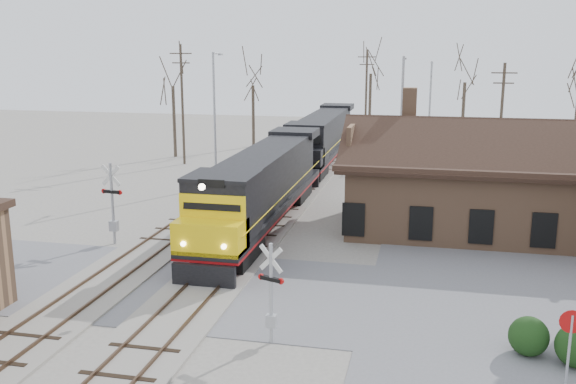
{
  "coord_description": "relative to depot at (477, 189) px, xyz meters",
  "views": [
    {
      "loc": [
        9.2,
        -24.71,
        10.18
      ],
      "look_at": [
        1.73,
        9.0,
        2.38
      ],
      "focal_mm": 40.0,
      "sensor_mm": 36.0,
      "label": 1
    }
  ],
  "objects": [
    {
      "name": "tree_d",
      "position": [
        0.42,
        29.74,
        5.52
      ],
      "size": [
        4.54,
        4.54,
        11.12
      ],
      "color": "#382D23",
      "rests_on": "ground"
    },
    {
      "name": "utility_pole_c",
      "position": [
        2.82,
        17.53,
        2.31
      ],
      "size": [
        2.0,
        0.24,
        9.0
      ],
      "color": "#382D23",
      "rests_on": "ground"
    },
    {
      "name": "crossbuck_near",
      "position": [
        -7.89,
        -16.43,
        -0.66
      ],
      "size": [
        1.01,
        0.44,
        3.66
      ],
      "rotation": [
        0.0,
        0.0,
        -0.36
      ],
      "color": "#A5A8AD",
      "rests_on": "ground"
    },
    {
      "name": "utility_pole_a",
      "position": [
        -24.05,
        16.41,
        3.06
      ],
      "size": [
        2.0,
        0.24,
        10.48
      ],
      "color": "#382D23",
      "rests_on": "ground"
    },
    {
      "name": "locomotive_lead",
      "position": [
        -11.99,
        -2.36,
        -0.01
      ],
      "size": [
        3.07,
        20.56,
        4.57
      ],
      "color": "black",
      "rests_on": "ground"
    },
    {
      "name": "tree_a",
      "position": [
        -26.34,
        19.93,
        5.36
      ],
      "size": [
        4.45,
        4.45,
        10.91
      ],
      "color": "#382D23",
      "rests_on": "ground"
    },
    {
      "name": "hedge_a",
      "position": [
        0.81,
        -15.44,
        -1.73
      ],
      "size": [
        1.35,
        1.35,
        1.35
      ],
      "primitive_type": "sphere",
      "color": "black",
      "rests_on": "ground"
    },
    {
      "name": "tree_c",
      "position": [
        -9.51,
        36.49,
        6.11
      ],
      "size": [
        4.88,
        4.88,
        11.96
      ],
      "color": "#382D23",
      "rests_on": "ground"
    },
    {
      "name": "track_siding",
      "position": [
        -16.49,
        3.0,
        -2.34
      ],
      "size": [
        3.4,
        90.0,
        0.24
      ],
      "color": "#9B968C",
      "rests_on": "ground"
    },
    {
      "name": "depot",
      "position": [
        0.0,
        0.0,
        0.0
      ],
      "size": [
        15.2,
        9.31,
        7.9
      ],
      "color": "#90674A",
      "rests_on": "ground"
    },
    {
      "name": "locomotive_trailing",
      "position": [
        -11.99,
        18.48,
        -0.01
      ],
      "size": [
        3.07,
        20.56,
        4.32
      ],
      "color": "black",
      "rests_on": "ground"
    },
    {
      "name": "road",
      "position": [
        -11.99,
        -12.0,
        -2.39
      ],
      "size": [
        60.0,
        9.0,
        0.03
      ],
      "primitive_type": "cube",
      "color": "slate",
      "rests_on": "ground"
    },
    {
      "name": "do_not_enter_sign",
      "position": [
        1.68,
        -17.35,
        -0.7
      ],
      "size": [
        0.74,
        0.08,
        2.49
      ],
      "rotation": [
        0.0,
        0.0,
        0.01
      ],
      "color": "#A5A8AD",
      "rests_on": "ground"
    },
    {
      "name": "crossbuck_far",
      "position": [
        -18.84,
        -6.86,
        -0.39
      ],
      "size": [
        1.24,
        0.33,
        4.34
      ],
      "rotation": [
        0.0,
        0.0,
        3.03
      ],
      "color": "#A5A8AD",
      "rests_on": "ground"
    },
    {
      "name": "tree_b",
      "position": [
        -20.8,
        27.81,
        4.99
      ],
      "size": [
        4.24,
        4.24,
        10.39
      ],
      "color": "#382D23",
      "rests_on": "ground"
    },
    {
      "name": "streetlight_b",
      "position": [
        -4.67,
        7.3,
        2.95
      ],
      "size": [
        0.25,
        2.04,
        9.62
      ],
      "color": "#A5A8AD",
      "rests_on": "ground"
    },
    {
      "name": "streetlight_c",
      "position": [
        -2.86,
        24.94,
        2.6
      ],
      "size": [
        0.25,
        2.04,
        8.95
      ],
      "color": "#A5A8AD",
      "rests_on": "ground"
    },
    {
      "name": "ground",
      "position": [
        -11.99,
        -12.0,
        -2.41
      ],
      "size": [
        140.0,
        140.0,
        0.0
      ],
      "primitive_type": "plane",
      "color": "#9B968C",
      "rests_on": "ground"
    },
    {
      "name": "track_main",
      "position": [
        -11.99,
        3.0,
        -2.34
      ],
      "size": [
        3.4,
        90.0,
        0.24
      ],
      "color": "#9B968C",
      "rests_on": "ground"
    },
    {
      "name": "utility_pole_b",
      "position": [
        -9.71,
        33.86,
        2.81
      ],
      "size": [
        2.0,
        0.24,
        9.98
      ],
      "color": "#382D23",
      "rests_on": "ground"
    },
    {
      "name": "streetlight_a",
      "position": [
        -18.25,
        8.25,
        3.07
      ],
      "size": [
        0.25,
        2.04,
        9.86
      ],
      "color": "#A5A8AD",
      "rests_on": "ground"
    }
  ]
}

